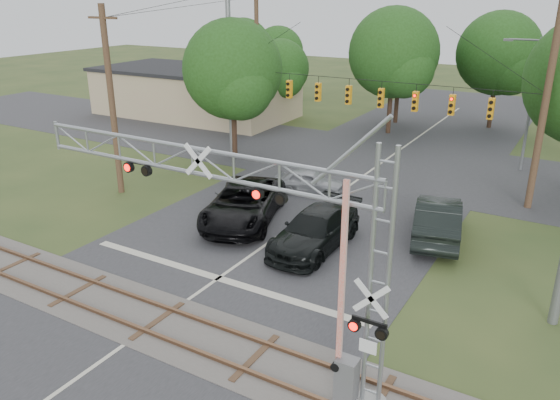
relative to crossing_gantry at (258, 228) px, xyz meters
The scene contains 14 objects.
ground 6.63m from the crossing_gantry, 159.66° to the right, with size 160.00×160.00×0.00m, color #30431F.
road_main 10.54m from the crossing_gantry, 117.87° to the left, with size 14.00×90.00×0.02m, color #2D2D2F.
road_cross 23.26m from the crossing_gantry, 101.18° to the left, with size 90.00×12.00×0.02m, color #2D2D2F.
railroad_track 6.41m from the crossing_gantry, behind, with size 90.00×3.20×0.17m.
crossing_gantry is the anchor object (origin of this frame).
traffic_signal_span 18.73m from the crossing_gantry, 100.99° to the left, with size 19.34×0.36×11.50m.
pickup_black 12.10m from the crossing_gantry, 126.43° to the left, with size 3.11×6.74×1.87m, color black.
car_dark 9.49m from the crossing_gantry, 106.23° to the left, with size 2.37×5.82×1.69m, color black.
sedan_silver 16.22m from the crossing_gantry, 112.10° to the left, with size 1.57×3.91×1.33m, color #93969A.
suv_dark 12.84m from the crossing_gantry, 80.93° to the left, with size 1.99×5.72×1.88m, color black.
commercial_building 37.46m from the crossing_gantry, 131.56° to the left, with size 18.25×9.58×4.22m.
streetlight 25.38m from the crossing_gantry, 81.84° to the left, with size 2.18×0.23×8.19m.
utility_poles 20.55m from the crossing_gantry, 93.91° to the left, with size 25.78×26.05×12.46m.
treeline 32.01m from the crossing_gantry, 95.15° to the left, with size 48.76×27.33×9.85m.
Camera 1 is at (11.79, -9.73, 10.62)m, focal length 35.00 mm.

